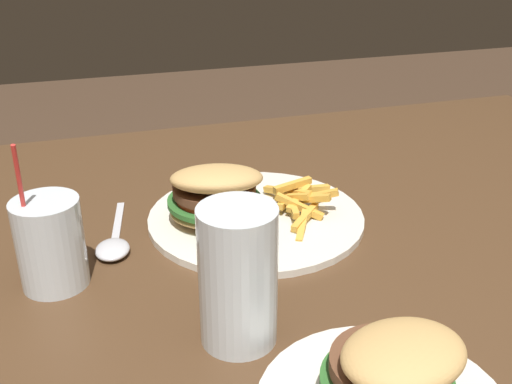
{
  "coord_description": "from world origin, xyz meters",
  "views": [
    {
      "loc": [
        0.16,
        0.57,
        1.13
      ],
      "look_at": [
        -0.06,
        -0.14,
        0.78
      ],
      "focal_mm": 42.0,
      "sensor_mm": 36.0,
      "label": 1
    }
  ],
  "objects": [
    {
      "name": "juice_glass",
      "position": [
        0.21,
        -0.06,
        0.79
      ],
      "size": [
        0.08,
        0.08,
        0.18
      ],
      "color": "silver",
      "rests_on": "dining_table"
    },
    {
      "name": "meal_plate_near",
      "position": [
        -0.03,
        -0.14,
        0.77
      ],
      "size": [
        0.3,
        0.3,
        0.1
      ],
      "color": "silver",
      "rests_on": "dining_table"
    },
    {
      "name": "beer_glass",
      "position": [
        0.03,
        0.09,
        0.81
      ],
      "size": [
        0.08,
        0.08,
        0.15
      ],
      "color": "silver",
      "rests_on": "dining_table"
    },
    {
      "name": "spoon",
      "position": [
        0.14,
        -0.12,
        0.74
      ],
      "size": [
        0.06,
        0.17,
        0.02
      ],
      "rotation": [
        0.0,
        0.0,
        1.4
      ],
      "color": "silver",
      "rests_on": "dining_table"
    },
    {
      "name": "dining_table",
      "position": [
        0.0,
        0.0,
        0.65
      ],
      "size": [
        1.63,
        1.14,
        0.74
      ],
      "color": "#4C331E",
      "rests_on": "ground_plane"
    }
  ]
}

